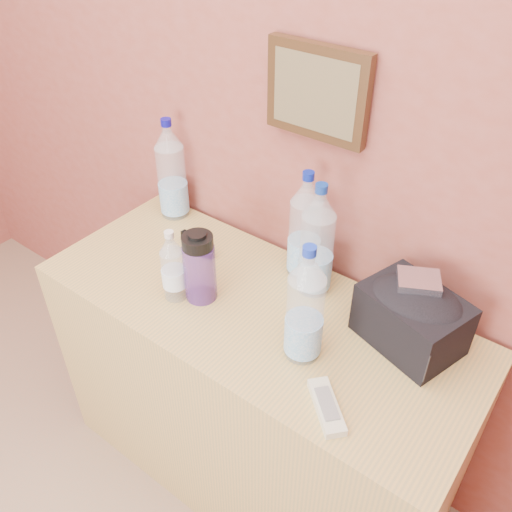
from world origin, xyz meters
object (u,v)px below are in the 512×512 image
at_px(pet_large_d, 305,310).
at_px(foil_packet, 419,281).
at_px(pet_small, 173,269).
at_px(sunglasses, 198,244).
at_px(pet_large_b, 317,246).
at_px(toiletry_bag, 412,317).
at_px(dresser, 254,396).
at_px(nalgene_bottle, 199,266).
at_px(pet_large_a, 172,174).
at_px(ac_remote, 327,407).
at_px(pet_large_c, 305,230).

distance_m(pet_large_d, foil_packet, 0.31).
xyz_separation_m(pet_small, foil_packet, (0.62, 0.27, 0.09)).
relative_size(pet_large_d, sunglasses, 2.31).
bearing_deg(pet_large_b, toiletry_bag, -5.56).
distance_m(dresser, toiletry_bag, 0.67).
distance_m(pet_large_b, nalgene_bottle, 0.34).
bearing_deg(pet_large_d, dresser, 162.91).
relative_size(pet_large_a, pet_large_d, 1.04).
bearing_deg(pet_small, toiletry_bag, 21.55).
relative_size(pet_large_b, toiletry_bag, 1.38).
height_order(pet_large_d, sunglasses, pet_large_d).
xyz_separation_m(pet_large_d, ac_remote, (0.15, -0.12, -0.14)).
distance_m(toiletry_bag, foil_packet, 0.10).
bearing_deg(pet_small, ac_remote, -7.88).
relative_size(pet_large_c, ac_remote, 2.19).
height_order(pet_large_c, pet_large_d, pet_large_c).
xyz_separation_m(pet_large_c, foil_packet, (0.38, -0.05, 0.03)).
bearing_deg(pet_large_a, pet_small, -45.95).
distance_m(nalgene_bottle, sunglasses, 0.25).
distance_m(pet_large_d, toiletry_bag, 0.30).
height_order(pet_large_b, pet_small, pet_large_b).
bearing_deg(pet_large_a, pet_large_b, -4.27).
distance_m(pet_small, sunglasses, 0.25).
relative_size(pet_small, ac_remote, 1.45).
height_order(pet_large_b, ac_remote, pet_large_b).
bearing_deg(pet_large_d, ac_remote, -38.79).
bearing_deg(pet_large_a, sunglasses, -28.23).
xyz_separation_m(ac_remote, foil_packet, (0.04, 0.35, 0.18)).
xyz_separation_m(dresser, pet_large_b, (0.09, 0.18, 0.58)).
distance_m(sunglasses, toiletry_bag, 0.74).
height_order(pet_large_a, pet_small, pet_large_a).
bearing_deg(sunglasses, pet_large_a, 159.49).
relative_size(pet_large_b, pet_large_d, 1.03).
height_order(dresser, pet_small, pet_small).
relative_size(pet_large_b, nalgene_bottle, 1.58).
bearing_deg(dresser, ac_remote, -27.11).
height_order(nalgene_bottle, foil_packet, nalgene_bottle).
relative_size(pet_large_a, pet_large_b, 1.01).
xyz_separation_m(pet_large_b, foil_packet, (0.31, -0.01, 0.03)).
distance_m(pet_large_a, sunglasses, 0.28).
bearing_deg(nalgene_bottle, pet_large_d, -0.98).
height_order(pet_large_c, toiletry_bag, pet_large_c).
bearing_deg(foil_packet, pet_large_a, 176.77).
distance_m(pet_small, nalgene_bottle, 0.08).
bearing_deg(pet_large_d, nalgene_bottle, 179.02).
xyz_separation_m(pet_small, ac_remote, (0.57, -0.08, -0.09)).
height_order(pet_large_a, nalgene_bottle, pet_large_a).
height_order(pet_large_c, nalgene_bottle, pet_large_c).
relative_size(pet_large_b, sunglasses, 2.38).
distance_m(dresser, sunglasses, 0.55).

